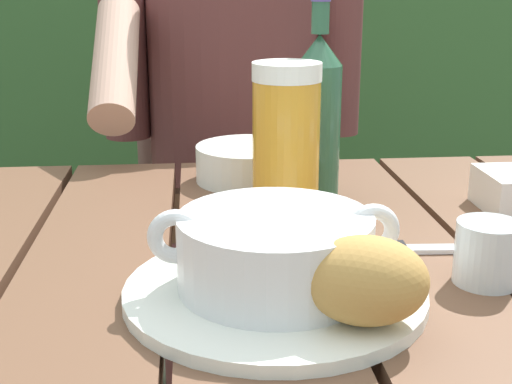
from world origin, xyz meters
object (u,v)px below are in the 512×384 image
object	(u,v)px
bread_roll	(366,280)
beer_glass	(286,140)
water_glass_small	(487,253)
beer_bottle	(318,113)
table_knife	(402,249)
serving_plate	(275,292)
diner_bowl	(249,163)
chair_near_diner	(230,229)
person_eating	(233,152)
soup_bowl	(275,249)

from	to	relation	value
bread_roll	beer_glass	bearing A→B (deg)	94.51
beer_glass	water_glass_small	size ratio (longest dim) A/B	3.01
beer_bottle	table_knife	xyz separation A→B (m)	(0.06, -0.21, -0.11)
serving_plate	table_knife	size ratio (longest dim) A/B	1.59
table_knife	diner_bowl	world-z (taller)	diner_bowl
chair_near_diner	beer_bottle	size ratio (longest dim) A/B	3.90
person_eating	chair_near_diner	bearing A→B (deg)	89.18
diner_bowl	table_knife	bearing A→B (deg)	-64.04
chair_near_diner	serving_plate	distance (m)	0.97
serving_plate	beer_glass	size ratio (longest dim) A/B	1.48
chair_near_diner	water_glass_small	world-z (taller)	chair_near_diner
serving_plate	water_glass_small	size ratio (longest dim) A/B	4.45
table_knife	soup_bowl	bearing A→B (deg)	-146.51
chair_near_diner	diner_bowl	xyz separation A→B (m)	(0.00, -0.55, 0.30)
person_eating	bread_roll	bearing A→B (deg)	-85.79
chair_near_diner	bread_roll	world-z (taller)	chair_near_diner
person_eating	diner_bowl	distance (m)	0.35
bread_roll	table_knife	bearing A→B (deg)	64.21
beer_bottle	table_knife	distance (m)	0.24
beer_glass	beer_bottle	size ratio (longest dim) A/B	0.71
chair_near_diner	bread_roll	bearing A→B (deg)	-86.80
soup_bowl	beer_bottle	xyz separation A→B (m)	(0.09, 0.31, 0.06)
person_eating	diner_bowl	size ratio (longest dim) A/B	8.08
beer_bottle	diner_bowl	xyz separation A→B (m)	(-0.08, 0.08, -0.08)
beer_glass	table_knife	bearing A→B (deg)	-51.40
chair_near_diner	bread_roll	distance (m)	1.06
water_glass_small	serving_plate	bearing A→B (deg)	-175.59
beer_glass	water_glass_small	xyz separation A→B (m)	(0.16, -0.22, -0.06)
beer_bottle	person_eating	bearing A→B (deg)	101.55
beer_bottle	diner_bowl	bearing A→B (deg)	137.25
person_eating	beer_bottle	xyz separation A→B (m)	(0.09, -0.42, 0.15)
serving_plate	beer_glass	world-z (taller)	beer_glass
person_eating	beer_glass	xyz separation A→B (m)	(0.03, -0.49, 0.14)
beer_glass	beer_bottle	world-z (taller)	beer_bottle
water_glass_small	table_knife	bearing A→B (deg)	124.76
table_knife	diner_bowl	size ratio (longest dim) A/B	1.14
water_glass_small	diner_bowl	xyz separation A→B (m)	(-0.20, 0.37, -0.00)
water_glass_small	table_knife	distance (m)	0.10
diner_bowl	person_eating	bearing A→B (deg)	90.49
serving_plate	table_knife	world-z (taller)	serving_plate
soup_bowl	water_glass_small	world-z (taller)	soup_bowl
person_eating	water_glass_small	xyz separation A→B (m)	(0.20, -0.71, 0.07)
beer_glass	serving_plate	bearing A→B (deg)	-99.76
soup_bowl	water_glass_small	bearing A→B (deg)	4.41
serving_plate	bread_roll	world-z (taller)	bread_roll
beer_bottle	table_knife	size ratio (longest dim) A/B	1.52
beer_bottle	diner_bowl	world-z (taller)	beer_bottle
chair_near_diner	table_knife	xyz separation A→B (m)	(0.14, -0.83, 0.28)
beer_glass	table_knife	size ratio (longest dim) A/B	1.08
water_glass_small	diner_bowl	world-z (taller)	water_glass_small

